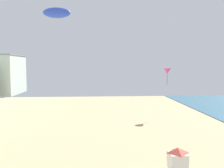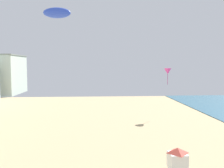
% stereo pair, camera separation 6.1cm
% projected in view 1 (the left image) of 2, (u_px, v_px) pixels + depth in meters
% --- Properties ---
extents(lifeguard_stand, '(1.10, 1.10, 2.55)m').
position_uv_depth(lifeguard_stand, '(178.00, 158.00, 15.48)').
color(lifeguard_stand, white).
rests_on(lifeguard_stand, ground).
extents(kite_blue_parafoil, '(2.60, 0.72, 1.01)m').
position_uv_depth(kite_blue_parafoil, '(57.00, 13.00, 22.78)').
color(kite_blue_parafoil, blue).
extents(kite_magenta_delta, '(1.13, 1.13, 2.58)m').
position_uv_depth(kite_magenta_delta, '(167.00, 71.00, 37.63)').
color(kite_magenta_delta, '#DB3D9E').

